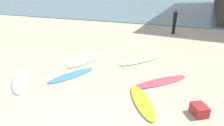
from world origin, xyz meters
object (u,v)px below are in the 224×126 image
surfboard_0 (140,60)px  surfboard_5 (72,75)px  surfboard_1 (86,61)px  beach_cooler (199,110)px  surfboard_2 (142,101)px  beachgoer_near (175,20)px  surfboard_4 (20,81)px  surfboard_3 (161,82)px

surfboard_0 → surfboard_5: (-2.51, -2.59, -0.01)m
surfboard_1 → beach_cooler: size_ratio=4.50×
surfboard_0 → beach_cooler: bearing=165.3°
surfboard_2 → beachgoer_near: (0.55, 9.85, 1.00)m
surfboard_1 → surfboard_4: (-1.62, -2.82, -0.01)m
surfboard_2 → beach_cooler: beach_cooler is taller
beachgoer_near → surfboard_4: bearing=174.6°
beachgoer_near → beach_cooler: 10.06m
surfboard_5 → surfboard_0: bearing=-104.6°
surfboard_3 → surfboard_5: surfboard_3 is taller
surfboard_0 → surfboard_4: surfboard_0 is taller
surfboard_4 → beachgoer_near: beachgoer_near is taller
surfboard_2 → surfboard_3: size_ratio=0.87×
surfboard_0 → surfboard_1: bearing=60.2°
surfboard_2 → surfboard_3: bearing=46.9°
beachgoer_near → beach_cooler: (1.24, -9.94, -0.88)m
surfboard_0 → surfboard_3: (1.22, -1.98, -0.01)m
surfboard_2 → surfboard_5: bearing=135.1°
surfboard_0 → surfboard_2: bearing=142.8°
surfboard_2 → beach_cooler: bearing=-30.5°
surfboard_5 → beach_cooler: beach_cooler is taller
surfboard_0 → surfboard_3: 2.32m
surfboard_0 → surfboard_4: (-4.26, -3.75, -0.01)m
surfboard_5 → beachgoer_near: size_ratio=1.20×
surfboard_2 → beachgoer_near: 9.91m
beachgoer_near → surfboard_1: bearing=174.9°
surfboard_0 → surfboard_2: 3.69m
surfboard_3 → surfboard_5: 3.77m
surfboard_1 → surfboard_5: 1.67m
surfboard_1 → surfboard_4: size_ratio=1.00×
surfboard_1 → beach_cooler: bearing=173.2°
beachgoer_near → beach_cooler: size_ratio=3.67×
surfboard_5 → beachgoer_near: bearing=-83.9°
surfboard_2 → beachgoer_near: beachgoer_near is taller
surfboard_1 → beach_cooler: 5.88m
surfboard_3 → beachgoer_near: bearing=-43.1°
surfboard_4 → surfboard_5: 2.10m
surfboard_0 → surfboard_1: surfboard_0 is taller
surfboard_0 → beach_cooler: beach_cooler is taller
surfboard_4 → surfboard_5: (1.75, 1.16, -0.00)m
beach_cooler → surfboard_0: bearing=124.5°
surfboard_1 → surfboard_0: bearing=-139.2°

